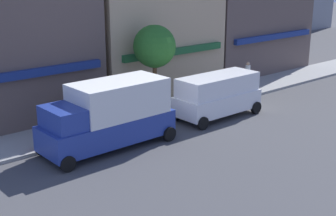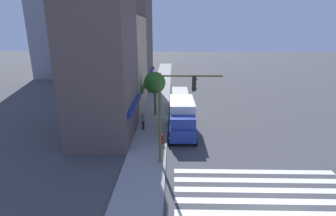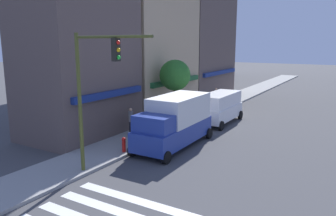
% 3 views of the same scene
% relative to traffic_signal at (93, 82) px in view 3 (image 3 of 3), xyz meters
% --- Properties ---
extents(storefront_row, '(26.86, 5.30, 13.76)m').
position_rel_traffic_signal_xyz_m(storefront_row, '(15.22, 5.99, 1.73)').
color(storefront_row, brown).
rests_on(storefront_row, ground_plane).
extents(traffic_signal, '(0.32, 4.18, 6.60)m').
position_rel_traffic_signal_xyz_m(traffic_signal, '(0.00, 0.00, 0.00)').
color(traffic_signal, '#474C1E').
rests_on(traffic_signal, ground_plane).
extents(box_truck_blue, '(6.23, 2.42, 3.04)m').
position_rel_traffic_signal_xyz_m(box_truck_blue, '(5.88, -0.80, -2.85)').
color(box_truck_blue, navy).
rests_on(box_truck_blue, ground_plane).
extents(van_white, '(5.01, 2.22, 2.34)m').
position_rel_traffic_signal_xyz_m(van_white, '(12.88, -0.80, -3.16)').
color(van_white, white).
rests_on(van_white, ground_plane).
extents(pedestrian_grey_coat, '(0.32, 0.32, 1.77)m').
position_rel_traffic_signal_xyz_m(pedestrian_grey_coat, '(6.30, 2.83, -3.37)').
color(pedestrian_grey_coat, '#23232D').
rests_on(pedestrian_grey_coat, sidewalk_left).
extents(pedestrian_white_shirt, '(0.32, 0.32, 1.77)m').
position_rel_traffic_signal_xyz_m(pedestrian_white_shirt, '(18.56, 1.90, -3.37)').
color(pedestrian_white_shirt, '#23232D').
rests_on(pedestrian_white_shirt, sidewalk_left).
extents(fire_hydrant, '(0.24, 0.24, 0.84)m').
position_rel_traffic_signal_xyz_m(fire_hydrant, '(3.12, 0.90, -3.83)').
color(fire_hydrant, red).
rests_on(fire_hydrant, sidewalk_left).
extents(street_tree, '(2.34, 2.34, 4.79)m').
position_rel_traffic_signal_xyz_m(street_tree, '(10.76, 2.00, -0.69)').
color(street_tree, brown).
rests_on(street_tree, sidewalk_left).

